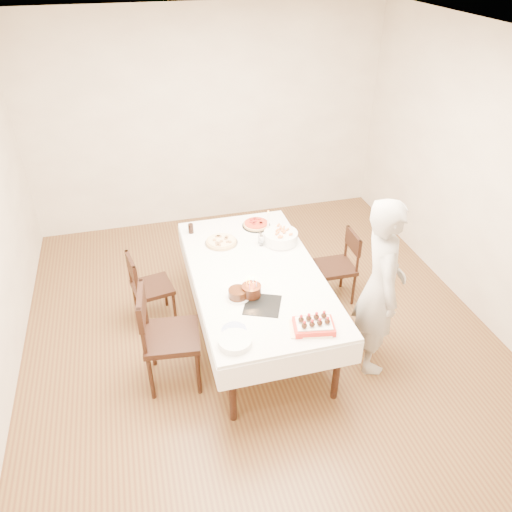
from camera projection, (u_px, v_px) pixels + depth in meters
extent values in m
plane|color=#522F1C|center=(260.00, 333.00, 4.95)|extent=(5.00, 5.00, 0.00)
cube|color=beige|center=(208.00, 121.00, 6.23)|extent=(4.50, 0.04, 2.70)
cube|color=beige|center=(410.00, 477.00, 2.19)|extent=(4.50, 0.04, 2.70)
cube|color=beige|center=(491.00, 184.00, 4.69)|extent=(0.04, 5.00, 2.70)
plane|color=white|center=(261.00, 43.00, 3.46)|extent=(5.00, 5.00, 0.00)
cube|color=white|center=(256.00, 304.00, 4.74)|extent=(1.50, 2.31, 0.75)
imported|color=#BAB6B0|center=(380.00, 287.00, 4.21)|extent=(0.55, 0.69, 1.66)
cylinder|color=beige|center=(221.00, 242.00, 4.93)|extent=(0.40, 0.40, 0.04)
cylinder|color=red|center=(256.00, 224.00, 5.22)|extent=(0.38, 0.38, 0.04)
cube|color=#B21E1E|center=(279.00, 239.00, 5.01)|extent=(0.24, 0.24, 0.01)
cylinder|color=white|center=(281.00, 237.00, 4.93)|extent=(0.39, 0.39, 0.11)
cylinder|color=white|center=(268.00, 224.00, 4.95)|extent=(0.09, 0.09, 0.32)
cylinder|color=black|center=(191.00, 228.00, 5.09)|extent=(0.06, 0.06, 0.10)
cylinder|color=black|center=(238.00, 294.00, 4.20)|extent=(0.24, 0.24, 0.09)
cube|color=black|center=(262.00, 305.00, 4.14)|extent=(0.39, 0.39, 0.01)
cylinder|color=#33180E|center=(251.00, 287.00, 4.19)|extent=(0.22, 0.22, 0.16)
cube|color=beige|center=(310.00, 329.00, 3.89)|extent=(0.36, 0.28, 0.03)
cylinder|color=white|center=(235.00, 342.00, 3.74)|extent=(0.33, 0.33, 0.05)
cylinder|color=white|center=(234.00, 330.00, 3.88)|extent=(0.20, 0.20, 0.01)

